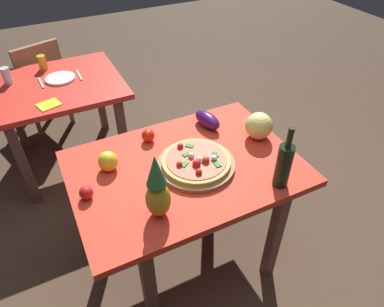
# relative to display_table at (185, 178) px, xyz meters

# --- Properties ---
(ground_plane) EXTENTS (10.00, 10.00, 0.00)m
(ground_plane) POSITION_rel_display_table_xyz_m (0.00, 0.00, -0.65)
(ground_plane) COLOR #4C3828
(display_table) EXTENTS (1.20, 0.85, 0.74)m
(display_table) POSITION_rel_display_table_xyz_m (0.00, 0.00, 0.00)
(display_table) COLOR brown
(display_table) RESTS_ON ground_plane
(background_table) EXTENTS (0.95, 0.82, 0.74)m
(background_table) POSITION_rel_display_table_xyz_m (-0.47, 1.25, -0.02)
(background_table) COLOR brown
(background_table) RESTS_ON ground_plane
(dining_chair) EXTENTS (0.51, 0.51, 0.85)m
(dining_chair) POSITION_rel_display_table_xyz_m (-0.56, 1.89, -0.17)
(dining_chair) COLOR olive
(dining_chair) RESTS_ON ground_plane
(pizza_board) EXTENTS (0.41, 0.41, 0.02)m
(pizza_board) POSITION_rel_display_table_xyz_m (0.05, -0.03, 0.11)
(pizza_board) COLOR olive
(pizza_board) RESTS_ON display_table
(pizza) EXTENTS (0.36, 0.36, 0.06)m
(pizza) POSITION_rel_display_table_xyz_m (0.05, -0.03, 0.13)
(pizza) COLOR tan
(pizza) RESTS_ON pizza_board
(wine_bottle) EXTENTS (0.08, 0.08, 0.34)m
(wine_bottle) POSITION_rel_display_table_xyz_m (0.36, -0.34, 0.22)
(wine_bottle) COLOR black
(wine_bottle) RESTS_ON display_table
(pineapple_left) EXTENTS (0.11, 0.11, 0.35)m
(pineapple_left) POSITION_rel_display_table_xyz_m (-0.25, -0.25, 0.25)
(pineapple_left) COLOR #AE9223
(pineapple_left) RESTS_ON display_table
(melon) EXTENTS (0.16, 0.16, 0.16)m
(melon) POSITION_rel_display_table_xyz_m (0.49, 0.04, 0.17)
(melon) COLOR #EADE6E
(melon) RESTS_ON display_table
(bell_pepper) EXTENTS (0.10, 0.10, 0.11)m
(bell_pepper) POSITION_rel_display_table_xyz_m (-0.37, 0.16, 0.14)
(bell_pepper) COLOR yellow
(bell_pepper) RESTS_ON display_table
(eggplant) EXTENTS (0.13, 0.21, 0.09)m
(eggplant) POSITION_rel_display_table_xyz_m (0.28, 0.27, 0.14)
(eggplant) COLOR #441156
(eggplant) RESTS_ON display_table
(tomato_by_bottle) EXTENTS (0.07, 0.07, 0.07)m
(tomato_by_bottle) POSITION_rel_display_table_xyz_m (-0.52, 0.00, 0.13)
(tomato_by_bottle) COLOR red
(tomato_by_bottle) RESTS_ON display_table
(tomato_near_board) EXTENTS (0.08, 0.08, 0.08)m
(tomato_near_board) POSITION_rel_display_table_xyz_m (-0.10, 0.29, 0.13)
(tomato_near_board) COLOR red
(tomato_near_board) RESTS_ON display_table
(drinking_glass_juice) EXTENTS (0.06, 0.06, 0.11)m
(drinking_glass_juice) POSITION_rel_display_table_xyz_m (-0.50, 1.54, 0.15)
(drinking_glass_juice) COLOR gold
(drinking_glass_juice) RESTS_ON background_table
(drinking_glass_water) EXTENTS (0.06, 0.06, 0.12)m
(drinking_glass_water) POSITION_rel_display_table_xyz_m (-0.77, 1.41, 0.15)
(drinking_glass_water) COLOR silver
(drinking_glass_water) RESTS_ON background_table
(dinner_plate) EXTENTS (0.22, 0.22, 0.02)m
(dinner_plate) POSITION_rel_display_table_xyz_m (-0.42, 1.30, 0.10)
(dinner_plate) COLOR white
(dinner_plate) RESTS_ON background_table
(fork_utensil) EXTENTS (0.02, 0.18, 0.01)m
(fork_utensil) POSITION_rel_display_table_xyz_m (-0.56, 1.30, 0.10)
(fork_utensil) COLOR silver
(fork_utensil) RESTS_ON background_table
(knife_utensil) EXTENTS (0.02, 0.18, 0.01)m
(knife_utensil) POSITION_rel_display_table_xyz_m (-0.28, 1.30, 0.10)
(knife_utensil) COLOR silver
(knife_utensil) RESTS_ON background_table
(napkin_folded) EXTENTS (0.17, 0.16, 0.01)m
(napkin_folded) POSITION_rel_display_table_xyz_m (-0.55, 0.96, 0.10)
(napkin_folded) COLOR yellow
(napkin_folded) RESTS_ON background_table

